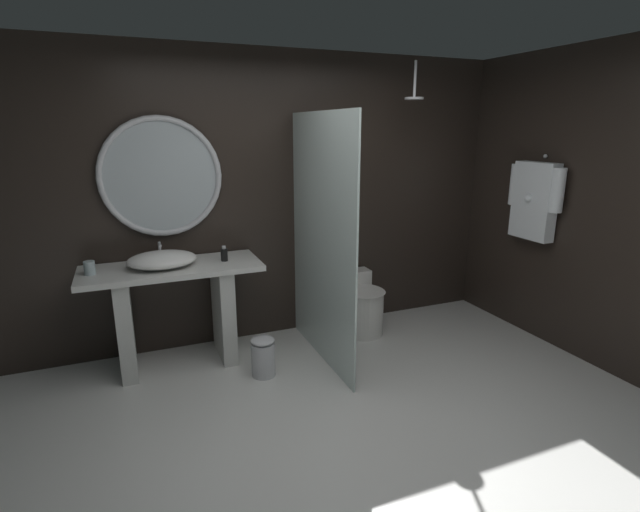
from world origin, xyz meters
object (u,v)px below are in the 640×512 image
round_wall_mirror (162,177)px  vessel_sink (162,260)px  toilet (360,305)px  hanging_bathrobe (534,198)px  rain_shower_head (414,94)px  waste_bin (263,356)px  tumbler_cup (90,268)px  soap_dispenser (224,254)px

round_wall_mirror → vessel_sink: bearing=-104.2°
round_wall_mirror → toilet: size_ratio=1.70×
vessel_sink → hanging_bathrobe: bearing=-11.2°
vessel_sink → rain_shower_head: bearing=-2.0°
waste_bin → hanging_bathrobe: bearing=-3.5°
hanging_bathrobe → waste_bin: bearing=176.5°
vessel_sink → tumbler_cup: bearing=-179.0°
soap_dispenser → vessel_sink: bearing=178.2°
soap_dispenser → toilet: (1.29, 0.02, -0.65)m
round_wall_mirror → hanging_bathrobe: round_wall_mirror is taller
tumbler_cup → waste_bin: 1.49m
rain_shower_head → toilet: 2.01m
soap_dispenser → rain_shower_head: rain_shower_head is taller
round_wall_mirror → rain_shower_head: size_ratio=3.02×
round_wall_mirror → hanging_bathrobe: 3.27m
toilet → round_wall_mirror: bearing=171.2°
waste_bin → round_wall_mirror: bearing=129.0°
vessel_sink → toilet: size_ratio=0.93×
hanging_bathrobe → toilet: (-1.41, 0.64, -1.05)m
rain_shower_head → hanging_bathrobe: bearing=-29.9°
tumbler_cup → soap_dispenser: soap_dispenser is taller
vessel_sink → soap_dispenser: (0.49, -0.02, -0.00)m
soap_dispenser → hanging_bathrobe: bearing=-12.8°
waste_bin → toilet: bearing=23.4°
toilet → rain_shower_head: bearing=-10.1°
round_wall_mirror → toilet: (1.72, -0.27, -1.28)m
vessel_sink → soap_dispenser: size_ratio=4.16×
soap_dispenser → round_wall_mirror: bearing=146.1°
vessel_sink → waste_bin: bearing=-35.4°
soap_dispenser → toilet: 1.45m
hanging_bathrobe → vessel_sink: bearing=168.8°
waste_bin → tumbler_cup: bearing=158.6°
tumbler_cup → waste_bin: tumbler_cup is taller
round_wall_mirror → rain_shower_head: rain_shower_head is taller
hanging_bathrobe → waste_bin: hanging_bathrobe is taller
rain_shower_head → toilet: (-0.45, 0.08, -1.96)m
vessel_sink → hanging_bathrobe: size_ratio=0.71×
soap_dispenser → hanging_bathrobe: (2.71, -0.62, 0.40)m
vessel_sink → toilet: (1.79, 0.00, -0.65)m
rain_shower_head → waste_bin: (-1.56, -0.40, -2.06)m
hanging_bathrobe → tumbler_cup: bearing=170.5°
toilet → waste_bin: size_ratio=1.75×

